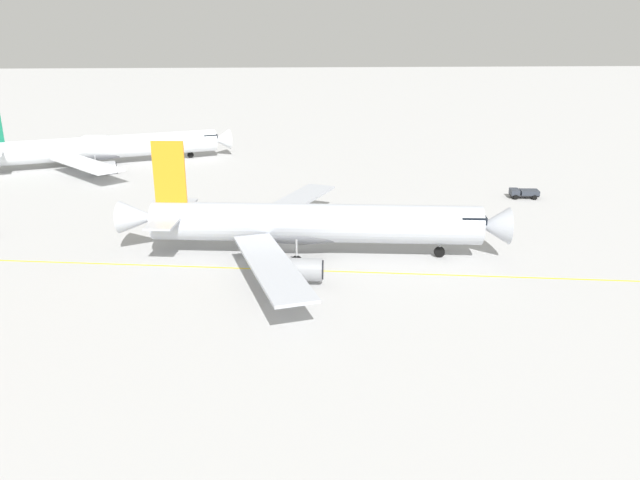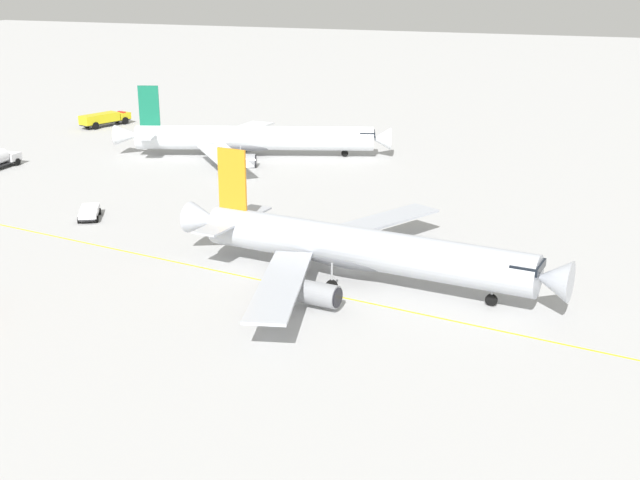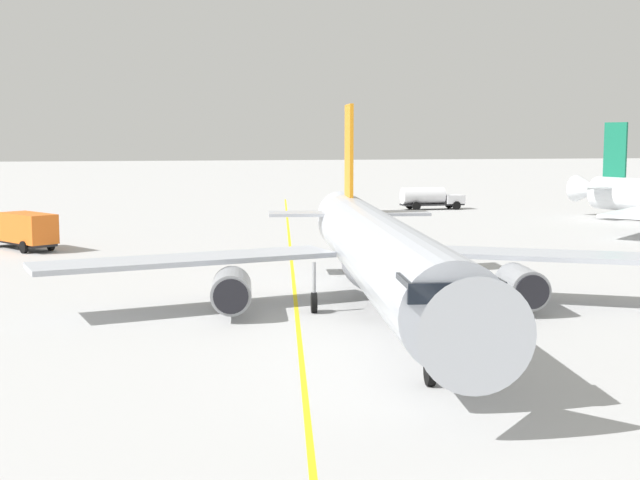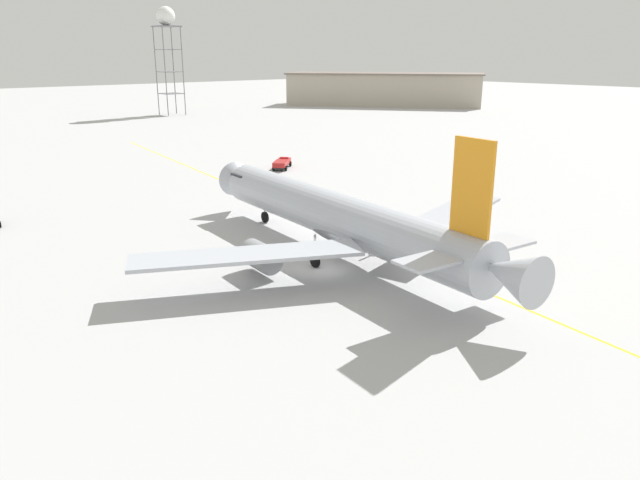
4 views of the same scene
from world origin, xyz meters
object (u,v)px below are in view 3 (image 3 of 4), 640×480
Objects in this scene: airliner_main at (379,255)px; catering_truck_truck at (25,230)px; fuel_tanker_truck at (430,197)px; pushback_tug_truck at (363,227)px.

airliner_main reaches higher than catering_truck_truck.
airliner_main is 4.85× the size of catering_truck_truck.
airliner_main is at bearing -112.79° from fuel_tanker_truck.
fuel_tanker_truck is at bearing -149.44° from pushback_tug_truck.
airliner_main is 38.85m from catering_truck_truck.
airliner_main is 68.59m from fuel_tanker_truck.
airliner_main is 4.76× the size of fuel_tanker_truck.
pushback_tug_truck is (27.72, -15.87, -0.75)m from fuel_tanker_truck.
fuel_tanker_truck is 1.02× the size of catering_truck_truck.
airliner_main reaches higher than fuel_tanker_truck.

